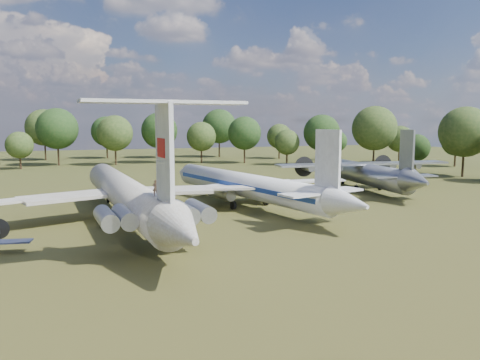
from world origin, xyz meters
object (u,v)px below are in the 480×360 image
object	(u,v)px
il62_airliner	(126,200)
an12_transport	(366,177)
tu104_jet	(246,190)
person_on_il62	(156,188)

from	to	relation	value
il62_airliner	an12_transport	bearing A→B (deg)	11.95
il62_airliner	tu104_jet	world-z (taller)	il62_airliner
person_on_il62	tu104_jet	bearing A→B (deg)	-127.05
il62_airliner	an12_transport	world-z (taller)	il62_airliner
tu104_jet	person_on_il62	distance (m)	26.63
tu104_jet	person_on_il62	xyz separation A→B (m)	(-15.73, -21.13, 3.89)
tu104_jet	an12_transport	xyz separation A→B (m)	(25.75, 8.72, -0.01)
tu104_jet	il62_airliner	bearing A→B (deg)	-177.98
il62_airliner	an12_transport	distance (m)	45.58
il62_airliner	person_on_il62	world-z (taller)	person_on_il62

